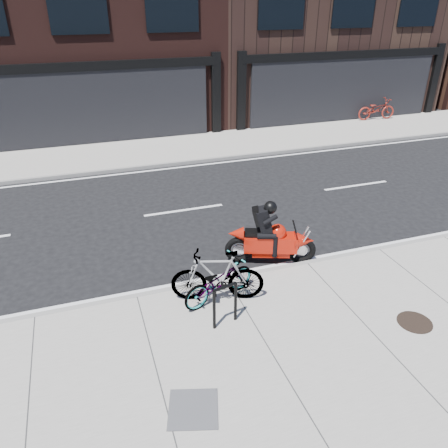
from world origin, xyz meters
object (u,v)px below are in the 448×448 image
object	(u,v)px
bike_rack	(225,302)
motorcycle	(275,238)
manhole_cover	(415,322)
utility_grate	(193,409)
bicycle_far	(377,109)
bicycle_rear	(217,276)
bicycle_front	(219,281)

from	to	relation	value
bike_rack	motorcycle	distance (m)	2.66
manhole_cover	utility_grate	size ratio (longest dim) A/B	0.88
bike_rack	bicycle_far	bearing A→B (deg)	45.17
bicycle_far	utility_grate	distance (m)	19.44
bike_rack	bicycle_rear	bearing A→B (deg)	82.53
motorcycle	bicycle_far	xyz separation A→B (m)	(10.43, 10.49, -0.01)
bike_rack	utility_grate	size ratio (longest dim) A/B	1.18
bike_rack	utility_grate	bearing A→B (deg)	-122.62
motorcycle	bicycle_front	bearing A→B (deg)	-127.59
bike_rack	motorcycle	size ratio (longest dim) A/B	0.42
bicycle_far	manhole_cover	world-z (taller)	bicycle_far
bicycle_rear	bicycle_far	xyz separation A→B (m)	(12.20, 11.60, -0.05)
motorcycle	bicycle_far	world-z (taller)	motorcycle
bicycle_front	bicycle_rear	world-z (taller)	bicycle_rear
bicycle_front	utility_grate	distance (m)	2.80
bicycle_front	bicycle_far	xyz separation A→B (m)	(12.17, 11.60, 0.08)
bicycle_rear	bicycle_front	bearing A→B (deg)	107.22
utility_grate	bike_rack	bearing A→B (deg)	57.38
bicycle_far	bicycle_front	bearing A→B (deg)	138.50
motorcycle	bike_rack	bearing A→B (deg)	-114.89
bicycle_rear	utility_grate	size ratio (longest dim) A/B	2.52
bike_rack	bicycle_far	distance (m)	17.45
bicycle_far	utility_grate	bearing A→B (deg)	141.31
bicycle_front	manhole_cover	size ratio (longest dim) A/B	2.54
motorcycle	utility_grate	world-z (taller)	motorcycle
bike_rack	bicycle_front	world-z (taller)	bike_rack
bicycle_far	motorcycle	bearing A→B (deg)	140.06
motorcycle	utility_grate	size ratio (longest dim) A/B	2.78
manhole_cover	utility_grate	distance (m)	4.59
bicycle_rear	manhole_cover	xyz separation A→B (m)	(3.36, -1.92, -0.56)
bicycle_front	motorcycle	xyz separation A→B (m)	(1.75, 1.11, 0.09)
utility_grate	motorcycle	bearing A→B (deg)	50.42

